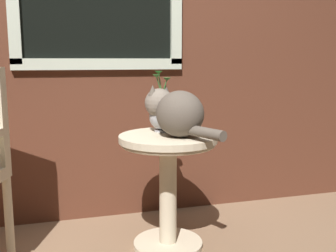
# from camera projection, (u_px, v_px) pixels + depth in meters

# --- Properties ---
(back_wall) EXTENTS (4.00, 0.07, 2.60)m
(back_wall) POSITION_uv_depth(u_px,v_px,m) (100.00, 17.00, 2.49)
(back_wall) COLOR #562D1E
(back_wall) RESTS_ON ground_plane
(wicker_side_table) EXTENTS (0.53, 0.53, 0.64)m
(wicker_side_table) POSITION_uv_depth(u_px,v_px,m) (168.00, 169.00, 2.18)
(wicker_side_table) COLOR beige
(wicker_side_table) RESTS_ON ground_plane
(cat) EXTENTS (0.33, 0.54, 0.27)m
(cat) POSITION_uv_depth(u_px,v_px,m) (176.00, 112.00, 2.10)
(cat) COLOR brown
(cat) RESTS_ON wicker_side_table
(pewter_vase_with_ivy) EXTENTS (0.15, 0.15, 0.34)m
(pewter_vase_with_ivy) POSITION_uv_depth(u_px,v_px,m) (162.00, 113.00, 2.23)
(pewter_vase_with_ivy) COLOR #99999E
(pewter_vase_with_ivy) RESTS_ON wicker_side_table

